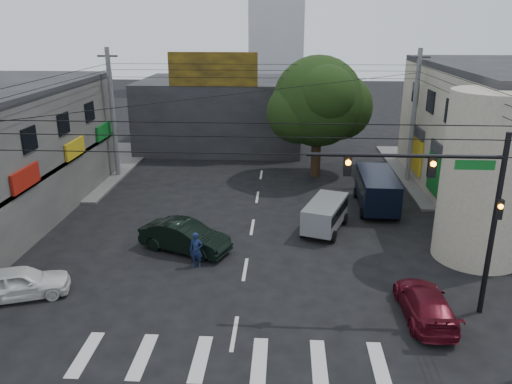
# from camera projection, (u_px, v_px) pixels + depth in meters

# --- Properties ---
(ground) EXTENTS (160.00, 160.00, 0.00)m
(ground) POSITION_uv_depth(u_px,v_px,m) (241.00, 292.00, 21.11)
(ground) COLOR black
(ground) RESTS_ON ground
(sidewalk_far_left) EXTENTS (16.00, 16.00, 0.15)m
(sidewalk_far_left) POSITION_uv_depth(u_px,v_px,m) (33.00, 166.00, 39.09)
(sidewalk_far_left) COLOR #514F4C
(sidewalk_far_left) RESTS_ON ground
(sidewalk_far_right) EXTENTS (16.00, 16.00, 0.15)m
(sidewalk_far_right) POSITION_uv_depth(u_px,v_px,m) (503.00, 174.00, 37.08)
(sidewalk_far_right) COLOR #514F4C
(sidewalk_far_right) RESTS_ON ground
(corner_column) EXTENTS (4.00, 4.00, 8.00)m
(corner_column) POSITION_uv_depth(u_px,v_px,m) (486.00, 178.00, 22.98)
(corner_column) COLOR gray
(corner_column) RESTS_ON ground
(building_far) EXTENTS (14.00, 10.00, 6.00)m
(building_far) POSITION_uv_depth(u_px,v_px,m) (222.00, 113.00, 44.91)
(building_far) COLOR #232326
(building_far) RESTS_ON ground
(billboard) EXTENTS (7.00, 0.30, 2.60)m
(billboard) POSITION_uv_depth(u_px,v_px,m) (213.00, 69.00, 38.89)
(billboard) COLOR olive
(billboard) RESTS_ON building_far
(street_tree) EXTENTS (6.40, 6.40, 8.70)m
(street_tree) POSITION_uv_depth(u_px,v_px,m) (318.00, 102.00, 35.16)
(street_tree) COLOR black
(street_tree) RESTS_ON ground
(traffic_gantry) EXTENTS (7.10, 0.35, 7.20)m
(traffic_gantry) POSITION_uv_depth(u_px,v_px,m) (452.00, 196.00, 18.16)
(traffic_gantry) COLOR black
(traffic_gantry) RESTS_ON ground
(utility_pole_far_left) EXTENTS (0.32, 0.32, 9.20)m
(utility_pole_far_left) POSITION_uv_depth(u_px,v_px,m) (113.00, 114.00, 35.31)
(utility_pole_far_left) COLOR #59595B
(utility_pole_far_left) RESTS_ON ground
(utility_pole_far_right) EXTENTS (0.32, 0.32, 9.20)m
(utility_pole_far_right) POSITION_uv_depth(u_px,v_px,m) (414.00, 118.00, 34.14)
(utility_pole_far_right) COLOR #59595B
(utility_pole_far_right) RESTS_ON ground
(dark_sedan) EXTENTS (4.76, 5.68, 1.51)m
(dark_sedan) POSITION_uv_depth(u_px,v_px,m) (185.00, 237.00, 24.65)
(dark_sedan) COLOR black
(dark_sedan) RESTS_ON ground
(white_compact) EXTENTS (4.07, 4.93, 1.34)m
(white_compact) POSITION_uv_depth(u_px,v_px,m) (20.00, 283.00, 20.49)
(white_compact) COLOR silver
(white_compact) RESTS_ON ground
(maroon_sedan) EXTENTS (1.88, 4.29, 1.23)m
(maroon_sedan) POSITION_uv_depth(u_px,v_px,m) (425.00, 303.00, 19.10)
(maroon_sedan) COLOR #510B17
(maroon_sedan) RESTS_ON ground
(silver_minivan) EXTENTS (4.89, 4.02, 1.68)m
(silver_minivan) POSITION_uv_depth(u_px,v_px,m) (325.00, 216.00, 27.02)
(silver_minivan) COLOR gray
(silver_minivan) RESTS_ON ground
(navy_van) EXTENTS (5.48, 2.34, 2.15)m
(navy_van) POSITION_uv_depth(u_px,v_px,m) (377.00, 191.00, 30.24)
(navy_van) COLOR black
(navy_van) RESTS_ON ground
(traffic_officer) EXTENTS (0.64, 0.44, 1.68)m
(traffic_officer) POSITION_uv_depth(u_px,v_px,m) (196.00, 250.00, 23.00)
(traffic_officer) COLOR #121D40
(traffic_officer) RESTS_ON ground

